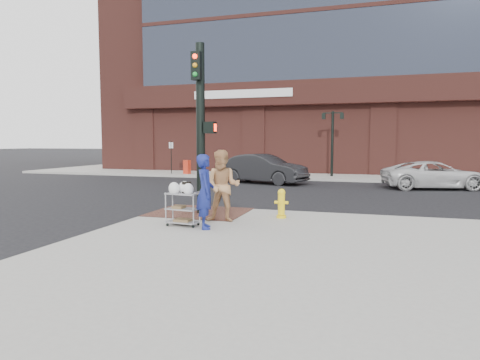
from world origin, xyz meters
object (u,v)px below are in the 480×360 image
(fire_hydrant, at_px, (281,203))
(woman_blue, at_px, (205,192))
(utility_cart, at_px, (183,206))
(lamp_post, at_px, (332,136))
(pedestrian_tan, at_px, (223,186))
(traffic_signal_pole, at_px, (201,123))
(minivan_white, at_px, (434,175))
(sedan_dark, at_px, (263,169))

(fire_hydrant, bearing_deg, woman_blue, -126.81)
(utility_cart, height_order, fire_hydrant, utility_cart)
(lamp_post, height_order, pedestrian_tan, lamp_post)
(traffic_signal_pole, xyz_separation_m, minivan_white, (7.76, 10.75, -2.16))
(pedestrian_tan, xyz_separation_m, fire_hydrant, (1.38, 1.01, -0.54))
(woman_blue, xyz_separation_m, minivan_white, (6.81, 12.83, -0.40))
(pedestrian_tan, bearing_deg, fire_hydrant, 28.85)
(pedestrian_tan, height_order, sedan_dark, pedestrian_tan)
(traffic_signal_pole, distance_m, utility_cart, 2.92)
(traffic_signal_pole, distance_m, minivan_white, 13.43)
(sedan_dark, height_order, minivan_white, sedan_dark)
(sedan_dark, distance_m, fire_hydrant, 11.55)
(sedan_dark, relative_size, minivan_white, 1.01)
(woman_blue, distance_m, fire_hydrant, 2.54)
(woman_blue, height_order, sedan_dark, woman_blue)
(lamp_post, relative_size, woman_blue, 2.18)
(lamp_post, bearing_deg, woman_blue, -95.02)
(pedestrian_tan, distance_m, fire_hydrant, 1.79)
(minivan_white, bearing_deg, lamp_post, 34.96)
(sedan_dark, relative_size, fire_hydrant, 5.93)
(traffic_signal_pole, bearing_deg, pedestrian_tan, -45.57)
(pedestrian_tan, bearing_deg, utility_cart, -140.47)
(lamp_post, xyz_separation_m, utility_cart, (-2.20, -17.16, -1.96))
(pedestrian_tan, distance_m, sedan_dark, 12.23)
(traffic_signal_pole, height_order, sedan_dark, traffic_signal_pole)
(lamp_post, bearing_deg, minivan_white, -40.28)
(fire_hydrant, bearing_deg, sedan_dark, 106.64)
(traffic_signal_pole, bearing_deg, minivan_white, 54.16)
(traffic_signal_pole, height_order, utility_cart, traffic_signal_pole)
(traffic_signal_pole, xyz_separation_m, woman_blue, (0.96, -2.08, -1.76))
(lamp_post, distance_m, traffic_signal_pole, 15.43)
(woman_blue, height_order, pedestrian_tan, pedestrian_tan)
(pedestrian_tan, bearing_deg, minivan_white, 53.30)
(lamp_post, height_order, woman_blue, lamp_post)
(lamp_post, distance_m, woman_blue, 17.45)
(sedan_dark, bearing_deg, lamp_post, -22.09)
(traffic_signal_pole, distance_m, fire_hydrant, 3.33)
(pedestrian_tan, relative_size, utility_cart, 1.70)
(sedan_dark, xyz_separation_m, minivan_white, (8.62, -0.24, -0.13))
(pedestrian_tan, xyz_separation_m, utility_cart, (-0.79, -0.84, -0.45))
(traffic_signal_pole, xyz_separation_m, pedestrian_tan, (1.07, -1.09, -1.72))
(fire_hydrant, bearing_deg, minivan_white, 63.87)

